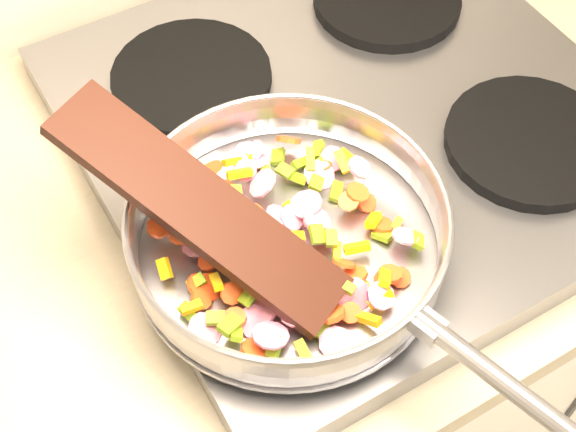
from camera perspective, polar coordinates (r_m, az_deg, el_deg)
cooktop at (r=0.95m, az=4.70°, el=6.48°), size 0.60×0.60×0.04m
grate_fl at (r=0.81m, az=1.94°, el=-2.28°), size 0.19×0.19×0.02m
grate_fr at (r=0.93m, az=16.84°, el=5.10°), size 0.19×0.19×0.02m
grate_bl at (r=0.97m, az=-6.88°, el=9.77°), size 0.19×0.19×0.02m
saute_pan at (r=0.77m, az=0.11°, el=-1.05°), size 0.35×0.51×0.06m
vegetable_heap at (r=0.78m, az=-0.61°, el=-1.66°), size 0.26×0.27×0.05m
wooden_spatula at (r=0.74m, az=-6.35°, el=0.61°), size 0.20×0.29×0.12m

